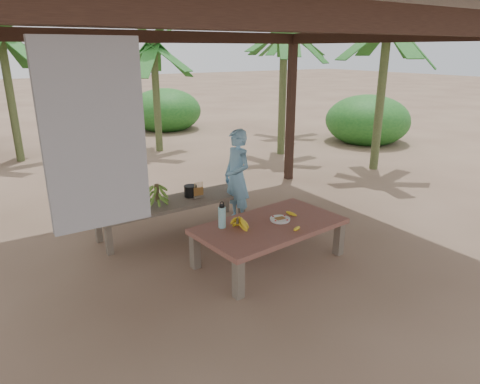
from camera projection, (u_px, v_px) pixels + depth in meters
ground at (230, 255)px, 5.50m from camera, size 80.00×80.00×0.00m
pavilion at (228, 24)px, 4.60m from camera, size 6.60×5.60×2.95m
work_table at (270, 229)px, 5.23m from camera, size 1.89×1.17×0.50m
bench at (174, 205)px, 6.13m from camera, size 2.21×0.65×0.45m
ripe_banana_bunch at (237, 224)px, 5.01m from camera, size 0.31×0.28×0.15m
plate at (280, 219)px, 5.29m from camera, size 0.25×0.25×0.04m
loose_banana_front at (297, 229)px, 5.01m from camera, size 0.17×0.14×0.04m
loose_banana_side at (291, 214)px, 5.46m from camera, size 0.12×0.16×0.04m
water_flask at (222, 217)px, 5.05m from camera, size 0.09×0.09×0.33m
green_banana_stalk at (157, 194)px, 5.94m from camera, size 0.28×0.28×0.31m
cooking_pot at (191, 191)px, 6.30m from camera, size 0.19×0.19×0.16m
skewer_rack at (198, 190)px, 6.24m from camera, size 0.18×0.08×0.24m
woman at (237, 177)px, 6.33m from camera, size 0.36×0.54×1.43m
banana_plant_ne at (284, 38)px, 9.96m from camera, size 1.80×1.80×3.26m
banana_plant_n at (154, 55)px, 10.40m from camera, size 1.80×1.80×2.87m
banana_plant_nw at (2, 44)px, 9.30m from camera, size 1.80×1.80×3.12m
banana_plant_e at (387, 36)px, 8.60m from camera, size 1.80×1.80×3.26m
banana_plant_far at (292, 38)px, 12.82m from camera, size 1.80×1.80×3.31m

